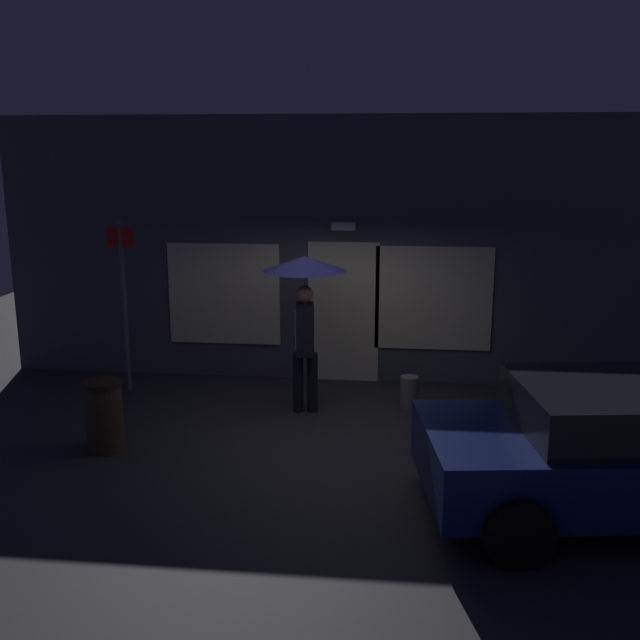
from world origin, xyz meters
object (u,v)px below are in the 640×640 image
at_px(person_with_umbrella, 305,291).
at_px(trash_bin, 104,416).
at_px(sidewalk_bollard, 409,392).
at_px(street_sign_post, 124,296).
at_px(parked_car, 636,448).

xyz_separation_m(person_with_umbrella, trash_bin, (-2.24, -1.59, -1.28)).
xyz_separation_m(sidewalk_bollard, trash_bin, (-3.69, -1.89, 0.21)).
distance_m(sidewalk_bollard, trash_bin, 4.15).
bearing_deg(street_sign_post, person_with_umbrella, -12.90).
xyz_separation_m(person_with_umbrella, sidewalk_bollard, (1.44, 0.30, -1.49)).
bearing_deg(street_sign_post, trash_bin, -76.27).
height_order(person_with_umbrella, street_sign_post, street_sign_post).
relative_size(street_sign_post, sidewalk_bollard, 5.62).
bearing_deg(person_with_umbrella, street_sign_post, 69.40).
distance_m(person_with_umbrella, street_sign_post, 2.87).
bearing_deg(trash_bin, person_with_umbrella, 35.29).
distance_m(parked_car, sidewalk_bollard, 3.62).
xyz_separation_m(person_with_umbrella, street_sign_post, (-2.79, 0.64, -0.26)).
relative_size(person_with_umbrella, trash_bin, 2.51).
bearing_deg(trash_bin, street_sign_post, 103.73).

